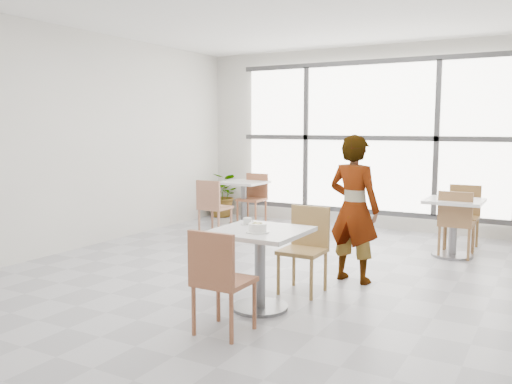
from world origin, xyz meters
The scene contains 18 objects.
floor centered at (0.00, 0.00, 0.00)m, with size 7.00×7.00×0.00m, color #9E9EA5.
ceiling centered at (0.00, 0.00, 3.00)m, with size 7.00×7.00×0.00m, color white.
wall_back centered at (0.00, 3.50, 1.50)m, with size 6.00×6.00×0.00m, color silver.
wall_left centered at (-3.00, 0.00, 1.50)m, with size 7.00×7.00×0.00m, color silver.
window centered at (0.00, 3.44, 1.50)m, with size 4.60×0.07×2.52m.
main_table centered at (0.42, -0.96, 0.52)m, with size 0.80×0.80×0.75m.
chair_near centered at (0.44, -1.69, 0.50)m, with size 0.42×0.42×0.87m.
chair_far centered at (0.55, -0.24, 0.50)m, with size 0.42×0.42×0.87m.
oatmeal_bowl centered at (0.47, -1.09, 0.79)m, with size 0.21×0.21×0.09m.
coffee_cup centered at (0.20, -0.81, 0.78)m, with size 0.16×0.13×0.07m.
person centered at (0.86, 0.33, 0.80)m, with size 0.58×0.38×1.60m, color black.
bg_table_left centered at (-1.94, 2.70, 0.49)m, with size 0.70×0.70×0.75m.
bg_table_right centered at (1.61, 2.06, 0.49)m, with size 0.70×0.70×0.75m.
bg_chair_left_near centered at (-1.86, 1.61, 0.50)m, with size 0.42×0.42×0.87m.
bg_chair_left_far centered at (-1.84, 2.88, 0.50)m, with size 0.42×0.42×0.87m.
bg_chair_right_near centered at (1.65, 2.00, 0.50)m, with size 0.42×0.42×0.87m.
bg_chair_right_far centered at (1.64, 2.69, 0.50)m, with size 0.42×0.42×0.87m.
plant_left centered at (-2.70, 3.20, 0.42)m, with size 0.75×0.65×0.83m, color #3D793A.
Camera 1 is at (2.76, -5.17, 1.68)m, focal length 37.61 mm.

